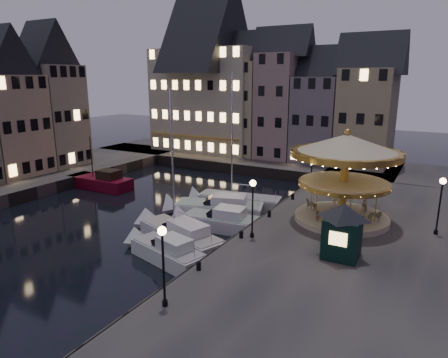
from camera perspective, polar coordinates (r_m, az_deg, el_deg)
The scene contains 32 objects.
ground at distance 31.78m, azimuth -8.76°, elevation -8.52°, with size 160.00×160.00×0.00m, color black.
quay_east at distance 31.43m, azimuth 19.45°, elevation -8.20°, with size 16.00×56.00×1.30m, color #474442.
quay_north at distance 58.46m, azimuth 1.91°, elevation 2.89°, with size 44.00×12.00×1.30m, color #474442.
quay_west at distance 50.46m, azimuth -29.36°, elevation -0.83°, with size 12.00×52.00×1.30m, color #474442.
quaywall_e at distance 33.48m, azimuth 5.83°, elevation -6.02°, with size 0.15×44.00×1.30m, color #47423A.
quaywall_n at distance 52.36m, azimuth 0.82°, elevation 1.54°, with size 48.00×0.15×1.30m, color #47423A.
quaywall_w at distance 45.55m, azimuth -25.37°, elevation -1.84°, with size 0.15×44.00×1.30m, color #47423A.
streetlamp_a at distance 19.61m, azimuth -8.71°, elevation -10.69°, with size 0.44×0.44×4.17m.
streetlamp_b at distance 27.61m, azimuth 4.11°, elevation -3.06°, with size 0.44×0.44×4.17m.
streetlamp_c at distance 39.86m, azimuth 12.45°, elevation 2.08°, with size 0.44×0.44×4.17m.
streetlamp_d at distance 31.96m, azimuth 28.54°, elevation -2.39°, with size 0.44×0.44×4.17m.
bollard_a at distance 23.90m, azimuth -3.64°, elevation -12.17°, with size 0.30×0.30×0.57m.
bollard_b at distance 28.25m, azimuth 2.48°, elevation -7.83°, with size 0.30×0.30×0.57m.
bollard_c at distance 32.51m, azimuth 6.49°, elevation -4.89°, with size 0.30×0.30×0.57m.
bollard_d at distance 37.40m, azimuth 9.79°, elevation -2.42°, with size 0.30×0.30×0.57m.
townhouse_na at distance 65.18m, azimuth -6.36°, elevation 10.32°, with size 5.50×8.00×12.80m.
townhouse_nb at distance 62.14m, azimuth -2.20°, elevation 10.67°, with size 6.16×8.00×13.80m.
townhouse_nc at distance 59.18m, azimuth 2.89°, elevation 10.96°, with size 6.82×8.00×14.80m.
townhouse_nd at distance 56.82m, azimuth 8.19°, elevation 11.20°, with size 5.50×8.00×15.80m.
townhouse_ne at distance 55.18m, azimuth 13.48°, elevation 9.31°, with size 6.16×8.00×12.80m.
townhouse_nf at distance 53.80m, azimuth 19.78°, elevation 9.28°, with size 6.82×8.00×13.80m.
townhouse_wb at distance 52.48m, azimuth -28.84°, elevation 7.81°, with size 8.80×6.40×13.00m.
townhouse_wc at distance 55.90m, azimuth -23.61°, elevation 9.30°, with size 8.80×5.50×14.20m.
hotel_corner at distance 62.03m, azimuth -2.18°, elevation 12.05°, with size 17.60×9.00×16.80m.
motorboat_b at distance 28.17m, azimuth -8.52°, elevation -10.19°, with size 7.10×3.62×2.15m.
motorboat_c at distance 30.88m, azimuth -6.62°, elevation -7.78°, with size 8.95×4.98×12.02m.
motorboat_d at distance 33.38m, azimuth -1.04°, elevation -6.03°, with size 7.41×3.20×2.15m.
motorboat_e at distance 36.53m, azimuth -1.35°, elevation -4.19°, with size 8.94×5.10×2.15m.
motorboat_f at distance 39.07m, azimuth 1.40°, elevation -3.13°, with size 9.03×3.70×11.93m.
red_fishing_boat at distance 47.28m, azimuth -17.17°, elevation -0.45°, with size 7.80×2.78×6.03m.
carousel at distance 31.63m, azimuth 16.98°, elevation 2.43°, with size 8.28×8.28×7.25m.
ticket_kiosk at distance 25.73m, azimuth 16.66°, elevation -5.81°, with size 3.39×3.39×3.97m.
Camera 1 is at (18.34, -22.88, 12.27)m, focal length 32.00 mm.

